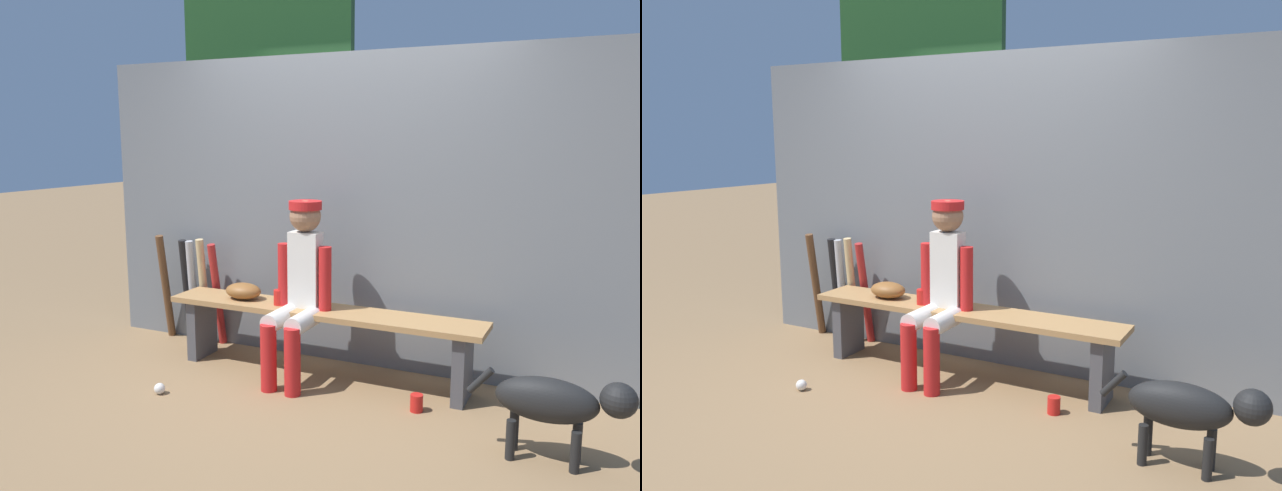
% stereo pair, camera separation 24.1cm
% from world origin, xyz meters
% --- Properties ---
extents(ground_plane, '(30.00, 30.00, 0.00)m').
position_xyz_m(ground_plane, '(0.00, 0.00, 0.00)').
color(ground_plane, olive).
extents(chainlink_fence, '(4.11, 0.03, 2.28)m').
position_xyz_m(chainlink_fence, '(0.00, 0.37, 1.14)').
color(chainlink_fence, slate).
rests_on(chainlink_fence, ground_plane).
extents(dugout_bench, '(2.33, 0.36, 0.50)m').
position_xyz_m(dugout_bench, '(0.00, 0.00, 0.38)').
color(dugout_bench, '#AD7F4C').
rests_on(dugout_bench, ground_plane).
extents(player_seated, '(0.41, 0.55, 1.26)m').
position_xyz_m(player_seated, '(-0.11, -0.11, 0.69)').
color(player_seated, silver).
rests_on(player_seated, ground_plane).
extents(baseball_glove, '(0.28, 0.20, 0.12)m').
position_xyz_m(baseball_glove, '(-0.63, 0.00, 0.56)').
color(baseball_glove, brown).
rests_on(baseball_glove, dugout_bench).
extents(bat_aluminum_red, '(0.06, 0.20, 0.85)m').
position_xyz_m(bat_aluminum_red, '(-1.05, 0.26, 0.43)').
color(bat_aluminum_red, '#B22323').
rests_on(bat_aluminum_red, ground_plane).
extents(bat_wood_natural, '(0.07, 0.16, 0.89)m').
position_xyz_m(bat_wood_natural, '(-1.16, 0.24, 0.44)').
color(bat_wood_natural, tan).
rests_on(bat_wood_natural, ground_plane).
extents(bat_aluminum_silver, '(0.07, 0.13, 0.86)m').
position_xyz_m(bat_aluminum_silver, '(-1.29, 0.27, 0.43)').
color(bat_aluminum_silver, '#B7B7BC').
rests_on(bat_aluminum_silver, ground_plane).
extents(bat_aluminum_black, '(0.09, 0.18, 0.86)m').
position_xyz_m(bat_aluminum_black, '(-1.36, 0.28, 0.43)').
color(bat_aluminum_black, black).
rests_on(bat_aluminum_black, ground_plane).
extents(bat_wood_dark, '(0.09, 0.21, 0.89)m').
position_xyz_m(bat_wood_dark, '(-1.55, 0.25, 0.45)').
color(bat_wood_dark, brown).
rests_on(bat_wood_dark, ground_plane).
extents(baseball, '(0.07, 0.07, 0.07)m').
position_xyz_m(baseball, '(-0.83, -0.74, 0.04)').
color(baseball, white).
rests_on(baseball, ground_plane).
extents(cup_on_ground, '(0.08, 0.08, 0.11)m').
position_xyz_m(cup_on_ground, '(0.80, -0.28, 0.06)').
color(cup_on_ground, red).
rests_on(cup_on_ground, ground_plane).
extents(cup_on_bench, '(0.08, 0.08, 0.11)m').
position_xyz_m(cup_on_bench, '(-0.31, -0.03, 0.55)').
color(cup_on_bench, red).
rests_on(cup_on_bench, dugout_bench).
extents(scoreboard, '(2.01, 0.27, 3.35)m').
position_xyz_m(scoreboard, '(-1.14, 1.36, 2.32)').
color(scoreboard, '#3F3F42').
rests_on(scoreboard, ground_plane).
extents(dog, '(0.84, 0.20, 0.49)m').
position_xyz_m(dog, '(1.63, -0.58, 0.34)').
color(dog, black).
rests_on(dog, ground_plane).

